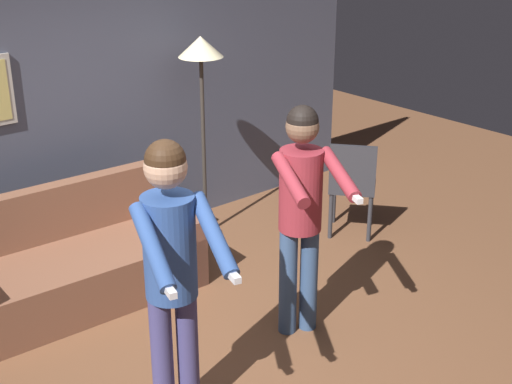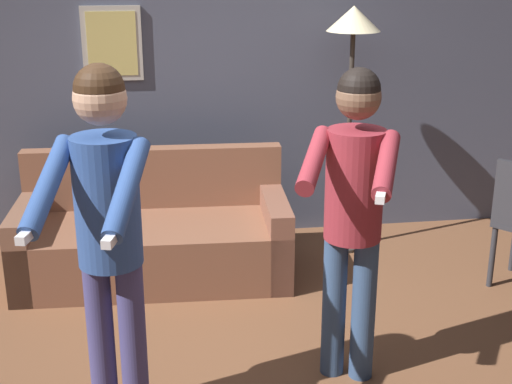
# 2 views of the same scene
# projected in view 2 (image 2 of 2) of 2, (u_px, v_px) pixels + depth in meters

# --- Properties ---
(ground_plane) EXTENTS (12.00, 12.00, 0.00)m
(ground_plane) POSITION_uv_depth(u_px,v_px,m) (237.00, 376.00, 3.97)
(ground_plane) COLOR brown
(back_wall_assembly) EXTENTS (6.40, 0.09, 2.60)m
(back_wall_assembly) POSITION_uv_depth(u_px,v_px,m) (202.00, 77.00, 5.57)
(back_wall_assembly) COLOR #4C5164
(back_wall_assembly) RESTS_ON ground_plane
(couch) EXTENTS (1.93, 0.93, 0.87)m
(couch) POSITION_uv_depth(u_px,v_px,m) (154.00, 239.00, 5.13)
(couch) COLOR brown
(couch) RESTS_ON ground_plane
(torchiere_lamp) EXTENTS (0.40, 0.40, 1.87)m
(torchiere_lamp) POSITION_uv_depth(u_px,v_px,m) (353.00, 42.00, 5.17)
(torchiere_lamp) COLOR #332D28
(torchiere_lamp) RESTS_ON ground_plane
(person_standing_left) EXTENTS (0.55, 0.73, 1.79)m
(person_standing_left) POSITION_uv_depth(u_px,v_px,m) (107.00, 217.00, 3.24)
(person_standing_left) COLOR #423F74
(person_standing_left) RESTS_ON ground_plane
(person_standing_right) EXTENTS (0.60, 0.75, 1.71)m
(person_standing_right) POSITION_uv_depth(u_px,v_px,m) (353.00, 199.00, 3.64)
(person_standing_right) COLOR #334D73
(person_standing_right) RESTS_ON ground_plane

